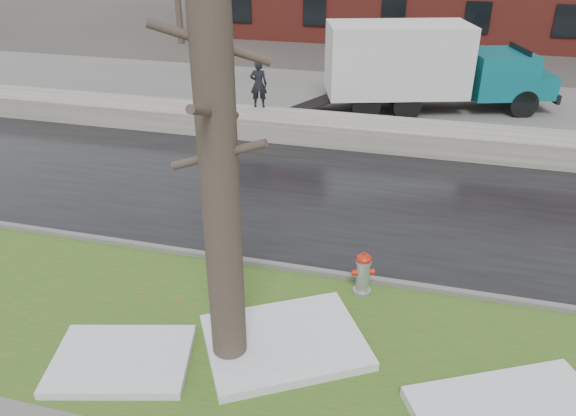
% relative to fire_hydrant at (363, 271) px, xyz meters
% --- Properties ---
extents(ground, '(120.00, 120.00, 0.00)m').
position_rel_fire_hydrant_xyz_m(ground, '(-1.56, -0.61, -0.52)').
color(ground, '#47423D').
rests_on(ground, ground).
extents(verge, '(60.00, 4.50, 0.04)m').
position_rel_fire_hydrant_xyz_m(verge, '(-1.56, -1.86, -0.50)').
color(verge, '#2C501A').
rests_on(verge, ground).
extents(road, '(60.00, 7.00, 0.03)m').
position_rel_fire_hydrant_xyz_m(road, '(-1.56, 3.89, -0.51)').
color(road, black).
rests_on(road, ground).
extents(parking_lot, '(60.00, 9.00, 0.03)m').
position_rel_fire_hydrant_xyz_m(parking_lot, '(-1.56, 12.39, -0.51)').
color(parking_lot, slate).
rests_on(parking_lot, ground).
extents(curb, '(60.00, 0.15, 0.14)m').
position_rel_fire_hydrant_xyz_m(curb, '(-1.56, 0.39, -0.45)').
color(curb, slate).
rests_on(curb, ground).
extents(snowbank, '(60.00, 1.60, 0.75)m').
position_rel_fire_hydrant_xyz_m(snowbank, '(-1.56, 8.09, -0.15)').
color(snowbank, '#A8A499').
rests_on(snowbank, ground).
extents(fire_hydrant, '(0.45, 0.42, 0.90)m').
position_rel_fire_hydrant_xyz_m(fire_hydrant, '(0.00, 0.00, 0.00)').
color(fire_hydrant, '#9A9DA1').
rests_on(fire_hydrant, verge).
extents(tree, '(1.46, 1.74, 7.01)m').
position_rel_fire_hydrant_xyz_m(tree, '(-1.86, -2.34, 3.05)').
color(tree, brown).
rests_on(tree, verge).
extents(box_truck, '(9.61, 4.56, 3.20)m').
position_rel_fire_hydrant_xyz_m(box_truck, '(0.43, 12.10, 1.17)').
color(box_truck, black).
rests_on(box_truck, ground).
extents(worker, '(0.64, 0.48, 1.57)m').
position_rel_fire_hydrant_xyz_m(worker, '(-4.82, 8.69, 1.02)').
color(worker, black).
rests_on(worker, snowbank).
extents(snow_patch_near, '(3.26, 3.05, 0.16)m').
position_rel_fire_hydrant_xyz_m(snow_patch_near, '(-1.05, -1.87, -0.40)').
color(snow_patch_near, silver).
rests_on(snow_patch_near, verge).
extents(snow_patch_far, '(2.54, 2.11, 0.14)m').
position_rel_fire_hydrant_xyz_m(snow_patch_far, '(-3.52, -2.97, -0.41)').
color(snow_patch_far, silver).
rests_on(snow_patch_far, verge).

